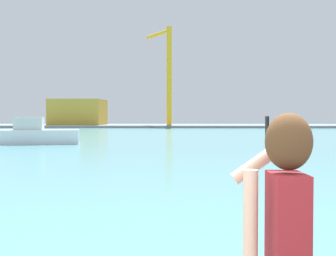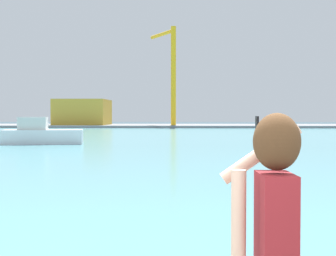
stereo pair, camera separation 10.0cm
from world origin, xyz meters
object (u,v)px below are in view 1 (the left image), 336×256
at_px(warehouse_left, 78,112).
at_px(port_crane, 167,68).
at_px(boat_moored, 37,134).
at_px(person_photographer, 285,225).

bearing_deg(warehouse_left, port_crane, -10.15).
relative_size(warehouse_left, port_crane, 0.55).
distance_m(boat_moored, warehouse_left, 56.61).
bearing_deg(boat_moored, person_photographer, -80.23).
distance_m(person_photographer, warehouse_left, 92.47).
bearing_deg(warehouse_left, person_photographer, -76.21).
bearing_deg(person_photographer, boat_moored, 18.31).
xyz_separation_m(person_photographer, port_crane, (-3.66, 86.51, 10.06)).
bearing_deg(port_crane, person_photographer, -87.58).
bearing_deg(boat_moored, port_crane, 69.94).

